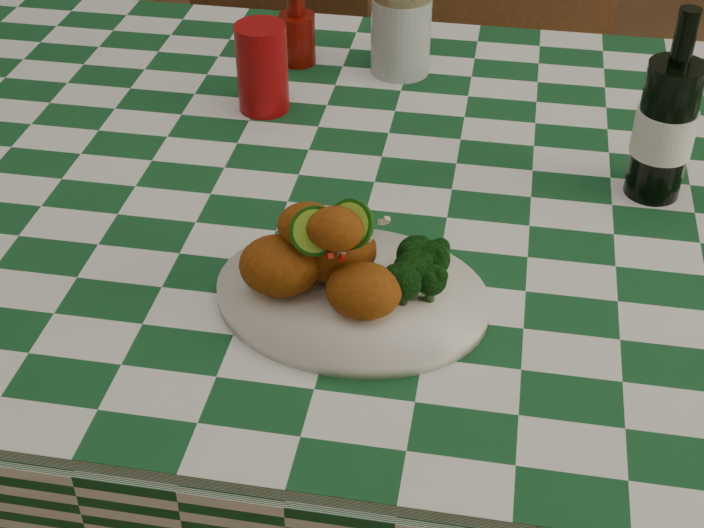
% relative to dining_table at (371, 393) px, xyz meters
% --- Properties ---
extents(dining_table, '(1.66, 1.06, 0.79)m').
position_rel_dining_table_xyz_m(dining_table, '(0.00, 0.00, 0.00)').
color(dining_table, '#154C24').
rests_on(dining_table, ground).
extents(plate, '(0.33, 0.27, 0.02)m').
position_rel_dining_table_xyz_m(plate, '(0.01, -0.25, 0.40)').
color(plate, white).
rests_on(plate, dining_table).
extents(fried_chicken_pile, '(0.17, 0.12, 0.11)m').
position_rel_dining_table_xyz_m(fried_chicken_pile, '(-0.00, -0.25, 0.47)').
color(fried_chicken_pile, '#8C440D').
rests_on(fried_chicken_pile, plate).
extents(broccoli_side, '(0.07, 0.07, 0.05)m').
position_rel_dining_table_xyz_m(broccoli_side, '(0.09, -0.24, 0.44)').
color(broccoli_side, black).
rests_on(broccoli_side, plate).
extents(red_tumbler, '(0.10, 0.10, 0.13)m').
position_rel_dining_table_xyz_m(red_tumbler, '(-0.19, 0.17, 0.46)').
color(red_tumbler, '#90070A').
rests_on(red_tumbler, dining_table).
extents(ketchup_bottle, '(0.07, 0.07, 0.13)m').
position_rel_dining_table_xyz_m(ketchup_bottle, '(-0.18, 0.33, 0.46)').
color(ketchup_bottle, '#700C05').
rests_on(ketchup_bottle, dining_table).
extents(mason_jar, '(0.12, 0.12, 0.13)m').
position_rel_dining_table_xyz_m(mason_jar, '(-0.01, 0.33, 0.46)').
color(mason_jar, '#B2BCBA').
rests_on(mason_jar, dining_table).
extents(beer_bottle, '(0.09, 0.09, 0.25)m').
position_rel_dining_table_xyz_m(beer_bottle, '(0.36, 0.04, 0.52)').
color(beer_bottle, black).
rests_on(beer_bottle, dining_table).
extents(wooden_chair_left, '(0.50, 0.52, 0.93)m').
position_rel_dining_table_xyz_m(wooden_chair_left, '(-0.38, 0.70, 0.07)').
color(wooden_chair_left, '#472814').
rests_on(wooden_chair_left, ground).
extents(wooden_chair_right, '(0.54, 0.55, 0.93)m').
position_rel_dining_table_xyz_m(wooden_chair_right, '(0.22, 0.77, 0.07)').
color(wooden_chair_right, '#472814').
rests_on(wooden_chair_right, ground).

